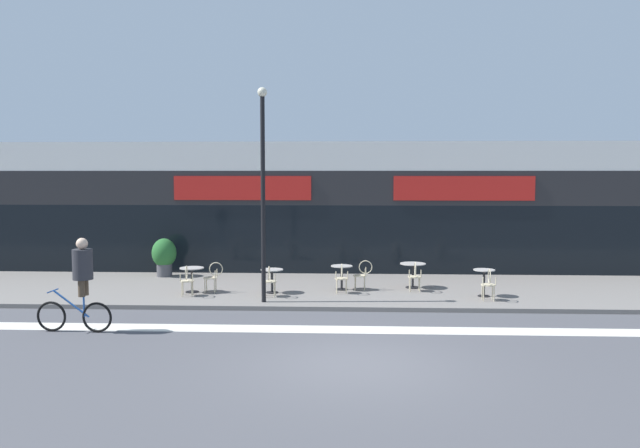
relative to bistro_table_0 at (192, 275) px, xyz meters
name	(u,v)px	position (x,y,z in m)	size (l,w,h in m)	color
ground_plane	(356,364)	(4.76, -6.37, -0.65)	(120.00, 120.00, 0.00)	#4C4C51
sidewalk_slab	(353,290)	(4.76, 0.88, -0.59)	(40.00, 5.50, 0.12)	slate
storefront_facade	(352,207)	(4.76, 5.59, 1.72)	(40.00, 4.06, 4.74)	silver
bike_lane_stripe	(354,330)	(4.76, -3.77, -0.64)	(36.00, 0.70, 0.01)	silver
bistro_table_0	(192,275)	(0.00, 0.00, 0.00)	(0.71, 0.71, 0.74)	black
bistro_table_1	(272,276)	(2.38, 0.01, -0.03)	(0.66, 0.66, 0.70)	black
bistro_table_2	(342,273)	(4.42, 0.60, -0.01)	(0.65, 0.65, 0.74)	black
bistro_table_3	(413,270)	(6.60, 1.01, 0.02)	(0.79, 0.79, 0.76)	black
bistro_table_4	(484,278)	(8.50, -0.25, 0.02)	(0.61, 0.61, 0.78)	black
cafe_chair_0_near	(187,279)	(0.01, -0.62, -0.01)	(0.45, 0.60, 0.90)	beige
cafe_chair_0_side	(213,275)	(0.63, 0.00, -0.01)	(0.58, 0.42, 0.90)	beige
cafe_chair_1_near	(269,279)	(2.38, -0.61, -0.01)	(0.41, 0.58, 0.90)	beige
cafe_chair_2_near	(342,276)	(4.43, -0.03, -0.01)	(0.42, 0.58, 0.90)	beige
cafe_chair_2_side	(362,273)	(5.05, 0.59, -0.01)	(0.59, 0.43, 0.90)	beige
cafe_chair_3_near	(415,274)	(6.60, 0.38, -0.01)	(0.41, 0.58, 0.90)	beige
cafe_chair_4_near	(489,282)	(8.49, -0.88, -0.01)	(0.43, 0.59, 0.90)	beige
planter_pot	(164,255)	(-1.66, 2.80, 0.19)	(0.82, 0.82, 1.30)	#4C4C51
lamp_post	(263,181)	(2.31, -1.29, 2.79)	(0.26, 0.26, 5.80)	black
cyclist_0	(80,278)	(-1.49, -4.25, 0.62)	(1.79, 0.51, 2.17)	black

